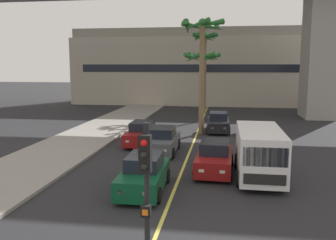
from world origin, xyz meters
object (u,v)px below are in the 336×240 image
(car_queue_second, at_px, (218,123))
(car_queue_third, at_px, (144,174))
(car_queue_fifth, at_px, (142,134))
(traffic_light_median_near, at_px, (146,195))
(car_queue_front, at_px, (163,141))
(delivery_van, at_px, (259,151))
(car_queue_fourth, at_px, (215,158))
(palm_tree_mid_median, at_px, (202,43))
(palm_tree_near_median, at_px, (205,49))
(palm_tree_far_median, at_px, (202,63))

(car_queue_second, distance_m, car_queue_third, 15.01)
(car_queue_fifth, bearing_deg, car_queue_third, -76.62)
(traffic_light_median_near, bearing_deg, car_queue_front, 98.32)
(car_queue_front, bearing_deg, car_queue_fifth, 130.47)
(delivery_van, bearing_deg, car_queue_fourth, 162.87)
(delivery_van, xyz_separation_m, palm_tree_mid_median, (-3.41, 10.92, 5.70))
(car_queue_fourth, bearing_deg, palm_tree_near_median, 94.49)
(car_queue_fourth, distance_m, traffic_light_median_near, 11.24)
(car_queue_fourth, bearing_deg, car_queue_front, 131.87)
(car_queue_fifth, bearing_deg, palm_tree_far_median, 73.19)
(car_queue_fifth, relative_size, delivery_van, 0.78)
(car_queue_fourth, distance_m, palm_tree_far_median, 17.54)
(car_queue_second, height_order, delivery_van, delivery_van)
(car_queue_fifth, height_order, palm_tree_near_median, palm_tree_near_median)
(car_queue_fourth, xyz_separation_m, car_queue_fifth, (-5.04, 5.72, 0.00))
(car_queue_second, relative_size, palm_tree_mid_median, 0.47)
(car_queue_fourth, height_order, palm_tree_near_median, palm_tree_near_median)
(car_queue_second, xyz_separation_m, car_queue_third, (-2.90, -14.73, 0.00))
(palm_tree_mid_median, bearing_deg, car_queue_fifth, -129.42)
(car_queue_front, height_order, delivery_van, delivery_van)
(car_queue_fourth, distance_m, palm_tree_mid_median, 12.10)
(delivery_van, distance_m, palm_tree_far_median, 18.34)
(car_queue_fourth, bearing_deg, palm_tree_mid_median, 97.20)
(car_queue_fifth, distance_m, palm_tree_mid_median, 8.60)
(car_queue_second, relative_size, palm_tree_far_median, 0.62)
(delivery_van, bearing_deg, car_queue_third, -152.39)
(car_queue_third, bearing_deg, delivery_van, 27.61)
(car_queue_front, distance_m, palm_tree_far_median, 14.08)
(car_queue_fourth, relative_size, palm_tree_far_median, 0.63)
(traffic_light_median_near, relative_size, palm_tree_far_median, 0.63)
(car_queue_second, xyz_separation_m, car_queue_fifth, (-5.04, -5.73, 0.00))
(car_queue_front, height_order, car_queue_second, same)
(car_queue_third, relative_size, delivery_van, 0.79)
(palm_tree_near_median, bearing_deg, palm_tree_far_median, -89.17)
(car_queue_front, relative_size, palm_tree_near_median, 0.46)
(car_queue_fifth, relative_size, palm_tree_near_median, 0.46)
(car_queue_front, relative_size, delivery_van, 0.78)
(car_queue_fifth, bearing_deg, car_queue_fourth, -48.63)
(car_queue_third, height_order, palm_tree_near_median, palm_tree_near_median)
(car_queue_second, bearing_deg, car_queue_third, -101.13)
(car_queue_fifth, bearing_deg, delivery_van, -41.70)
(palm_tree_near_median, bearing_deg, delivery_van, -80.53)
(palm_tree_mid_median, relative_size, palm_tree_far_median, 1.33)
(car_queue_third, distance_m, delivery_van, 5.69)
(car_queue_third, relative_size, palm_tree_mid_median, 0.47)
(car_queue_front, height_order, palm_tree_far_median, palm_tree_far_median)
(car_queue_second, xyz_separation_m, palm_tree_far_median, (-1.70, 5.31, 4.86))
(traffic_light_median_near, bearing_deg, palm_tree_far_median, 91.18)
(car_queue_second, height_order, palm_tree_mid_median, palm_tree_mid_median)
(palm_tree_mid_median, bearing_deg, traffic_light_median_near, -89.55)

